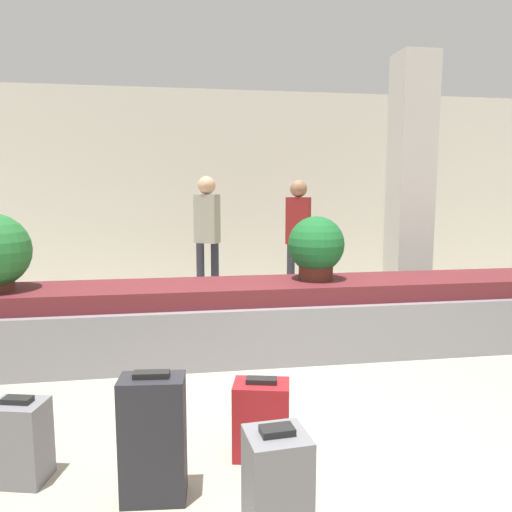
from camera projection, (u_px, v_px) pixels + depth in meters
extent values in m
plane|color=#9E937F|center=(302.00, 444.00, 3.10)|extent=(18.00, 18.00, 0.00)
cube|color=beige|center=(219.00, 187.00, 8.46)|extent=(18.00, 0.06, 3.20)
cube|color=gray|center=(256.00, 326.00, 4.79)|extent=(6.63, 0.91, 0.53)
cube|color=#5B1E23|center=(256.00, 291.00, 4.74)|extent=(6.36, 0.75, 0.17)
cube|color=beige|center=(410.00, 187.00, 6.21)|extent=(0.46, 0.46, 3.20)
cube|color=maroon|center=(261.00, 420.00, 2.94)|extent=(0.37, 0.29, 0.45)
cube|color=black|center=(261.00, 380.00, 2.91)|extent=(0.19, 0.12, 0.03)
cube|color=slate|center=(277.00, 498.00, 2.10)|extent=(0.27, 0.27, 0.57)
cube|color=black|center=(277.00, 430.00, 2.06)|extent=(0.15, 0.10, 0.03)
cube|color=slate|center=(20.00, 442.00, 2.69)|extent=(0.32, 0.28, 0.45)
cube|color=black|center=(18.00, 400.00, 2.65)|extent=(0.17, 0.11, 0.03)
cube|color=#232328|center=(153.00, 439.00, 2.52)|extent=(0.34, 0.23, 0.65)
cube|color=black|center=(151.00, 375.00, 2.47)|extent=(0.18, 0.09, 0.03)
cylinder|color=#4C2319|center=(316.00, 270.00, 4.86)|extent=(0.33, 0.33, 0.19)
sphere|color=#195B28|center=(316.00, 244.00, 4.83)|extent=(0.55, 0.55, 0.55)
cylinder|color=#282833|center=(291.00, 273.00, 6.97)|extent=(0.11, 0.11, 0.81)
cylinder|color=#282833|center=(305.00, 272.00, 7.00)|extent=(0.11, 0.11, 0.81)
cube|color=maroon|center=(298.00, 221.00, 6.89)|extent=(0.37, 0.31, 0.64)
sphere|color=#936B4C|center=(299.00, 189.00, 6.83)|extent=(0.24, 0.24, 0.24)
cylinder|color=#282833|center=(201.00, 273.00, 6.89)|extent=(0.11, 0.11, 0.84)
cylinder|color=#282833|center=(215.00, 273.00, 6.92)|extent=(0.11, 0.11, 0.84)
cube|color=gray|center=(207.00, 219.00, 6.80)|extent=(0.37, 0.32, 0.66)
sphere|color=tan|center=(207.00, 185.00, 6.74)|extent=(0.24, 0.24, 0.24)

